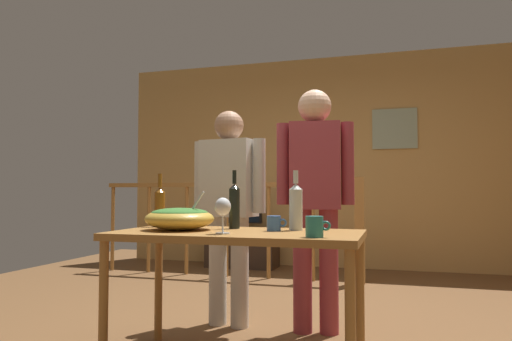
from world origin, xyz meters
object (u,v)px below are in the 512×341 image
Objects in this scene: serving_table at (237,245)px; wine_bottle_amber at (160,206)px; wine_bottle_dark at (234,205)px; person_standing_right at (315,189)px; stair_railing at (266,216)px; mug_blue at (274,223)px; wine_glass at (223,208)px; wine_bottle_clear at (296,206)px; tv_console at (242,249)px; framed_picture at (395,129)px; salad_bowl at (180,217)px; flat_screen_tv at (242,211)px; mug_teal at (315,227)px; person_standing_left at (229,199)px.

wine_bottle_amber is at bearing 160.98° from serving_table.
wine_bottle_dark is 0.21× the size of person_standing_right.
stair_railing is 26.84× the size of mug_blue.
wine_glass reaches higher than mug_blue.
tv_console is at bearing 113.34° from wine_bottle_clear.
serving_table is at bearing -78.10° from stair_railing.
framed_picture is 4.69× the size of mug_blue.
serving_table is 3.44× the size of salad_bowl.
wine_glass is 0.56× the size of wine_bottle_amber.
flat_screen_tv is 1.53× the size of wine_bottle_dark.
mug_teal is at bearing -6.13° from wine_glass.
mug_blue is (0.19, 0.08, 0.12)m from serving_table.
wine_glass is 0.11× the size of person_standing_right.
wine_bottle_clear is at bearing -66.66° from tv_console.
person_standing_right is at bearing 79.43° from mug_blue.
wine_bottle_amber is 1.06m from person_standing_right.
tv_console is 2.67× the size of wine_bottle_amber.
serving_table is at bearing -66.41° from wine_bottle_dark.
mug_teal is 1.26m from person_standing_left.
framed_picture is 3.97m from mug_teal.
wine_glass is 0.12× the size of person_standing_left.
framed_picture is at bearing 74.80° from wine_bottle_dark.
wine_bottle_clear is 0.84m from person_standing_left.
wine_bottle_amber is at bearing -112.92° from framed_picture.
tv_console is at bearing 126.10° from stair_railing.
wine_bottle_clear reaches higher than flat_screen_tv.
wine_bottle_amber reaches higher than tv_console.
flat_screen_tv is 3.46m from serving_table.
mug_blue is 0.85m from person_standing_left.
framed_picture is 2.02m from stair_railing.
salad_bowl reaches higher than wine_glass.
stair_railing is at bearing -53.90° from tv_console.
salad_bowl is (0.71, -3.32, 0.58)m from tv_console.
mug_teal is (0.83, -0.22, -0.02)m from salad_bowl.
wine_bottle_clear is 2.99× the size of mug_blue.
person_standing_right reaches higher than wine_bottle_clear.
flat_screen_tv is at bearing 113.60° from mug_teal.
person_standing_right is at bearing -65.18° from stair_railing.
wine_glass is 0.68m from wine_bottle_amber.
mug_blue reaches higher than serving_table.
stair_railing is 2.61m from wine_bottle_clear.
flat_screen_tv is at bearing 102.16° from salad_bowl.
wine_glass is at bearing -130.63° from mug_blue.
mug_teal reaches higher than tv_console.
wine_bottle_dark reaches higher than serving_table.
salad_bowl is 0.38m from wine_glass.
framed_picture reaches higher than wine_bottle_dark.
mug_teal is at bearing -15.05° from salad_bowl.
person_standing_left reaches higher than salad_bowl.
framed_picture is 3.02m from person_standing_right.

